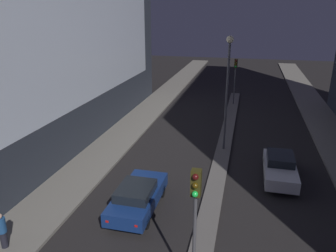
# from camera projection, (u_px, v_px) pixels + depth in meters

# --- Properties ---
(building_left) EXTENTS (6.01, 31.38, 19.77)m
(building_left) POSITION_uv_depth(u_px,v_px,m) (40.00, 4.00, 21.89)
(building_left) COLOR #2D333D
(building_left) RESTS_ON ground
(median_strip) EXTENTS (1.02, 33.07, 0.14)m
(median_strip) POSITION_uv_depth(u_px,v_px,m) (224.00, 146.00, 24.01)
(median_strip) COLOR #66605B
(median_strip) RESTS_ON ground
(traffic_light_near) EXTENTS (0.32, 0.42, 4.71)m
(traffic_light_near) POSITION_uv_depth(u_px,v_px,m) (195.00, 206.00, 10.46)
(traffic_light_near) COLOR #4C4C51
(traffic_light_near) RESTS_ON median_strip
(traffic_light_mid) EXTENTS (0.32, 0.42, 4.71)m
(traffic_light_mid) POSITION_uv_depth(u_px,v_px,m) (235.00, 71.00, 33.44)
(traffic_light_mid) COLOR #4C4C51
(traffic_light_mid) RESTS_ON median_strip
(street_lamp) EXTENTS (0.48, 0.48, 7.83)m
(street_lamp) POSITION_uv_depth(u_px,v_px,m) (228.00, 78.00, 21.74)
(street_lamp) COLOR #4C4C51
(street_lamp) RESTS_ON median_strip
(car_left_lane) EXTENTS (1.93, 4.55, 1.46)m
(car_left_lane) POSITION_uv_depth(u_px,v_px,m) (138.00, 196.00, 16.27)
(car_left_lane) COLOR navy
(car_left_lane) RESTS_ON ground
(car_right_lane) EXTENTS (1.77, 4.33, 1.49)m
(car_right_lane) POSITION_uv_depth(u_px,v_px,m) (280.00, 168.00, 19.23)
(car_right_lane) COLOR silver
(car_right_lane) RESTS_ON ground
(pedestrian_on_left_sidewalk) EXTENTS (0.37, 0.37, 1.60)m
(pedestrian_on_left_sidewalk) POSITION_uv_depth(u_px,v_px,m) (2.00, 230.00, 13.40)
(pedestrian_on_left_sidewalk) COLOR black
(pedestrian_on_left_sidewalk) RESTS_ON sidewalk_left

